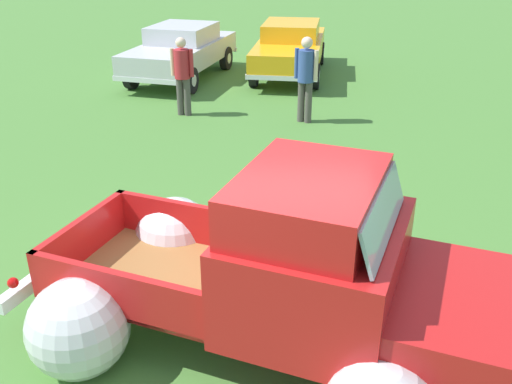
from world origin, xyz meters
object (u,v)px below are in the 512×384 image
at_px(show_car_1, 290,46).
at_px(spectator_0, 182,72).
at_px(vintage_pickup_truck, 288,286).
at_px(spectator_2, 306,74).
at_px(show_car_0, 181,50).

bearing_deg(show_car_1, spectator_0, -25.00).
xyz_separation_m(vintage_pickup_truck, show_car_1, (0.27, 11.70, 0.03)).
relative_size(vintage_pickup_truck, spectator_0, 2.92).
bearing_deg(vintage_pickup_truck, spectator_2, 105.86).
relative_size(vintage_pickup_truck, show_car_0, 1.07).
xyz_separation_m(vintage_pickup_truck, spectator_0, (-2.17, 7.71, 0.22)).
xyz_separation_m(show_car_0, spectator_2, (3.23, -3.82, 0.26)).
height_order(vintage_pickup_truck, spectator_2, vintage_pickup_truck).
xyz_separation_m(vintage_pickup_truck, spectator_2, (0.49, 7.30, 0.28)).
distance_m(vintage_pickup_truck, show_car_0, 11.45).
distance_m(show_car_1, spectator_2, 4.41).
height_order(vintage_pickup_truck, show_car_1, vintage_pickup_truck).
relative_size(show_car_1, spectator_2, 2.70).
distance_m(vintage_pickup_truck, spectator_2, 7.32).
height_order(show_car_1, spectator_0, spectator_0).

